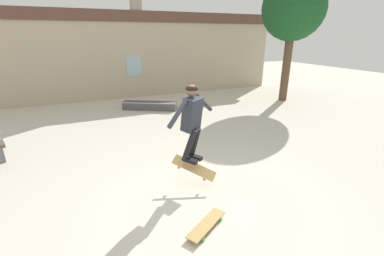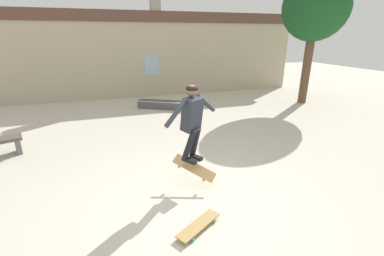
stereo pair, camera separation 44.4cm
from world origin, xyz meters
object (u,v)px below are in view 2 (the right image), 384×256
at_px(skater, 192,117).
at_px(skateboard_flipping, 194,168).
at_px(tree_right, 315,9).
at_px(skate_ledge, 164,105).
at_px(skateboard_resting, 199,225).

height_order(skater, skateboard_flipping, skater).
bearing_deg(tree_right, skate_ledge, 172.08).
height_order(tree_right, skateboard_flipping, tree_right).
bearing_deg(skateboard_flipping, skater, -148.06).
bearing_deg(skateboard_resting, skate_ledge, 51.00).
relative_size(skater, skateboard_resting, 1.78).
height_order(skate_ledge, skateboard_resting, skate_ledge).
bearing_deg(skater, skate_ledge, 141.77).
xyz_separation_m(skate_ledge, skater, (-0.64, -5.70, 1.26)).
height_order(tree_right, skate_ledge, tree_right).
height_order(skateboard_flipping, skateboard_resting, skateboard_flipping).
xyz_separation_m(tree_right, skate_ledge, (-5.98, 0.83, -3.61)).
bearing_deg(skateboard_flipping, skate_ledge, 124.72).
xyz_separation_m(skate_ledge, skateboard_resting, (-0.91, -6.88, -0.09)).
xyz_separation_m(skateboard_flipping, skateboard_resting, (-0.31, -1.17, -0.32)).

